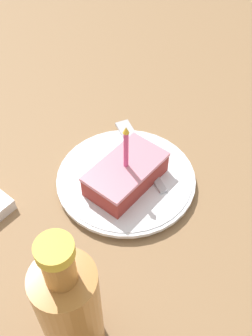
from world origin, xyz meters
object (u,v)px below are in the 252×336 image
(cake_slice, at_px, (126,174))
(fork, at_px, (138,149))
(plate, at_px, (126,179))
(bottle, at_px, (70,309))

(cake_slice, distance_m, fork, 0.08)
(plate, relative_size, fork, 1.36)
(fork, bearing_deg, cake_slice, -65.86)
(cake_slice, height_order, fork, cake_slice)
(plate, relative_size, cake_slice, 1.74)
(fork, distance_m, bottle, 0.32)
(fork, height_order, bottle, bottle)
(plate, height_order, fork, fork)
(plate, xyz_separation_m, cake_slice, (0.01, -0.01, 0.03))
(cake_slice, xyz_separation_m, fork, (-0.03, 0.07, -0.02))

